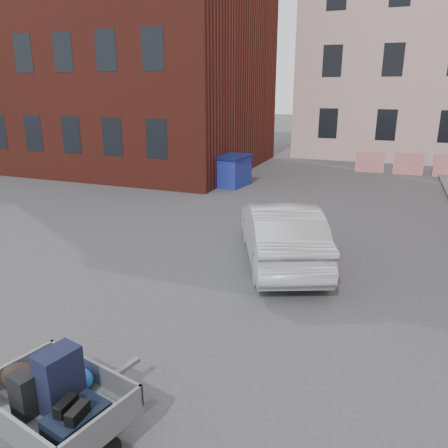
% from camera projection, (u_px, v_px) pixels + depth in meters
% --- Properties ---
extents(ground, '(120.00, 120.00, 0.00)m').
position_uv_depth(ground, '(184.00, 298.00, 8.38)').
color(ground, '#38383A').
rests_on(ground, ground).
extents(building_brick, '(12.00, 10.00, 14.00)m').
position_uv_depth(building_brick, '(130.00, 19.00, 20.95)').
color(building_brick, '#591E16').
rests_on(building_brick, ground).
extents(far_building, '(6.00, 6.00, 8.00)m').
position_uv_depth(far_building, '(74.00, 86.00, 33.63)').
color(far_building, maroon).
rests_on(far_building, ground).
extents(barriers, '(4.70, 0.18, 1.00)m').
position_uv_depth(barriers, '(408.00, 164.00, 20.15)').
color(barriers, red).
rests_on(barriers, ground).
extents(trailer, '(1.81, 1.94, 1.20)m').
position_uv_depth(trailer, '(55.00, 398.00, 4.80)').
color(trailer, black).
rests_on(trailer, ground).
extents(dumpster, '(3.19, 1.99, 1.25)m').
position_uv_depth(dumpster, '(213.00, 168.00, 18.27)').
color(dumpster, '#20309B').
rests_on(dumpster, ground).
extents(silver_car, '(3.05, 4.53, 1.41)m').
position_uv_depth(silver_car, '(281.00, 232.00, 9.99)').
color(silver_car, '#A3A5AB').
rests_on(silver_car, ground).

